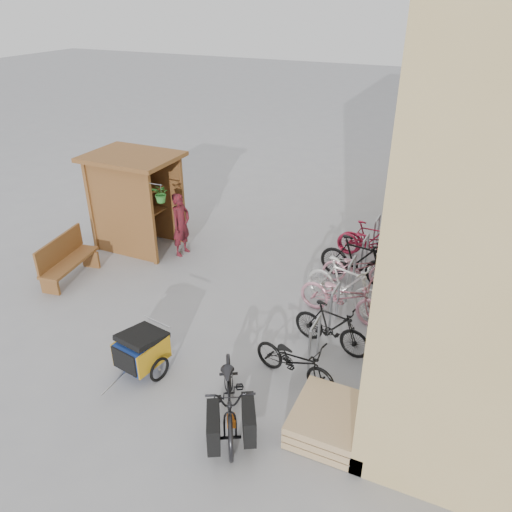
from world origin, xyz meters
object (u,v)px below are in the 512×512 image
at_px(bike_6, 370,243).
at_px(bench, 66,259).
at_px(bike_5, 357,260).
at_px(bike_2, 343,296).
at_px(person_kiosk, 181,224).
at_px(bike_4, 358,267).
at_px(child_trailer, 141,349).
at_px(cargo_bike, 230,396).
at_px(bike_1, 332,327).
at_px(bike_3, 345,286).
at_px(kiosk, 132,189).
at_px(pallet_stack, 328,420).
at_px(shopping_carts, 416,210).
at_px(bike_7, 370,240).
at_px(bike_0, 295,361).

bearing_deg(bike_6, bench, 129.94).
bearing_deg(bike_5, bike_2, -168.03).
height_order(person_kiosk, bike_4, person_kiosk).
bearing_deg(child_trailer, bike_6, 75.21).
xyz_separation_m(cargo_bike, bike_1, (0.84, 2.36, -0.05)).
height_order(cargo_bike, bike_1, cargo_bike).
bearing_deg(bike_5, bike_3, -169.06).
bearing_deg(person_kiosk, bike_4, -78.85).
height_order(kiosk, cargo_bike, kiosk).
relative_size(kiosk, bike_5, 1.41).
distance_m(bench, person_kiosk, 2.75).
relative_size(bike_1, bike_2, 0.84).
xyz_separation_m(pallet_stack, bike_1, (-0.54, 1.92, 0.25)).
bearing_deg(kiosk, shopping_carts, 31.88).
relative_size(pallet_stack, bench, 0.72).
relative_size(pallet_stack, bike_2, 0.66).
xyz_separation_m(shopping_carts, bike_1, (-0.54, -5.86, -0.14)).
height_order(pallet_stack, bike_7, bike_7).
bearing_deg(cargo_bike, bike_1, 41.41).
height_order(bike_1, bike_2, bike_2).
height_order(cargo_bike, bike_2, cargo_bike).
distance_m(bike_1, bike_3, 1.35).
bearing_deg(bike_0, bike_4, 11.24).
xyz_separation_m(kiosk, cargo_bike, (4.89, -4.31, -1.04)).
relative_size(bench, bike_7, 1.09).
bearing_deg(bike_7, kiosk, 109.08).
xyz_separation_m(pallet_stack, bike_6, (-0.72, 5.60, 0.23)).
height_order(bench, child_trailer, bench).
bearing_deg(bike_0, bench, 94.21).
bearing_deg(child_trailer, cargo_bike, -2.32).
bearing_deg(bike_1, bike_6, 14.50).
xyz_separation_m(shopping_carts, bike_7, (-0.75, -2.05, -0.13)).
bearing_deg(person_kiosk, bike_3, -93.41).
bearing_deg(pallet_stack, person_kiosk, 141.54).
relative_size(kiosk, bench, 1.49).
distance_m(pallet_stack, bike_4, 4.42).
bearing_deg(pallet_stack, bike_4, 98.92).
bearing_deg(kiosk, bike_1, -18.82).
height_order(child_trailer, bike_5, bike_5).
bearing_deg(person_kiosk, cargo_bike, -134.62).
height_order(person_kiosk, bike_3, person_kiosk).
height_order(kiosk, bike_2, kiosk).
relative_size(kiosk, bike_1, 1.63).
relative_size(child_trailer, person_kiosk, 0.90).
height_order(bike_6, bike_7, bike_7).
bearing_deg(bike_7, bike_5, -178.97).
height_order(kiosk, bike_7, kiosk).
bearing_deg(bike_6, bike_2, -170.70).
distance_m(kiosk, bike_1, 6.15).
xyz_separation_m(bench, bike_4, (6.00, 2.54, -0.11)).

